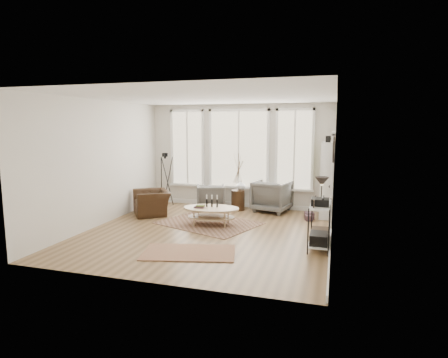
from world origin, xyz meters
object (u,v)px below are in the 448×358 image
(low_shelf, at_px, (320,220))
(armchair_left, at_px, (211,197))
(armchair_right, at_px, (272,196))
(side_table, at_px, (238,183))
(coffee_table, at_px, (211,211))
(accent_chair, at_px, (152,203))
(bookcase, at_px, (327,179))

(low_shelf, relative_size, armchair_left, 1.69)
(armchair_right, distance_m, side_table, 0.99)
(coffee_table, relative_size, armchair_right, 1.48)
(low_shelf, xyz_separation_m, armchair_left, (-3.03, 2.46, -0.16))
(side_table, bearing_deg, accent_chair, -150.57)
(coffee_table, height_order, side_table, side_table)
(bookcase, relative_size, low_shelf, 1.58)
(bookcase, height_order, low_shelf, bookcase)
(armchair_left, xyz_separation_m, side_table, (0.74, 0.13, 0.39))
(low_shelf, relative_size, coffee_table, 0.95)
(accent_chair, bearing_deg, side_table, 83.02)
(low_shelf, xyz_separation_m, accent_chair, (-4.31, 1.44, -0.20))
(bookcase, height_order, side_table, bookcase)
(low_shelf, bearing_deg, armchair_right, 116.80)
(low_shelf, bearing_deg, side_table, 131.42)
(accent_chair, bearing_deg, armchair_right, 76.42)
(side_table, bearing_deg, armchair_left, -169.93)
(armchair_left, bearing_deg, coffee_table, 89.38)
(low_shelf, distance_m, coffee_table, 2.67)
(bookcase, height_order, coffee_table, bookcase)
(bookcase, xyz_separation_m, side_table, (-2.34, 0.07, -0.21))
(armchair_left, height_order, side_table, side_table)
(bookcase, bearing_deg, armchair_right, 173.20)
(armchair_right, bearing_deg, bookcase, -173.34)
(side_table, relative_size, accent_chair, 1.59)
(armchair_left, xyz_separation_m, armchair_right, (1.67, 0.23, 0.07))
(armchair_left, distance_m, side_table, 0.85)
(low_shelf, height_order, armchair_right, low_shelf)
(accent_chair, bearing_deg, bookcase, 67.42)
(coffee_table, bearing_deg, low_shelf, -19.86)
(bookcase, height_order, accent_chair, bookcase)
(accent_chair, bearing_deg, low_shelf, 35.07)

